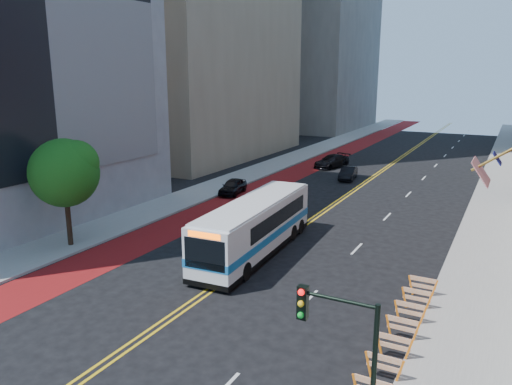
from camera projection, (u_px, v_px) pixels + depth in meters
The scene contains 14 objects.
ground at pixel (151, 331), 21.20m from camera, with size 160.00×160.00×0.00m, color black.
sidewalk_left at pixel (245, 176), 52.41m from camera, with size 4.00×140.00×0.15m, color gray.
sidewalk_right at pixel (497, 203), 41.57m from camera, with size 4.00×140.00×0.15m, color gray.
bus_lane_paint at pixel (279, 180), 50.67m from camera, with size 3.60×140.00×0.01m, color maroon.
center_line_inner at pixel (354, 188), 47.09m from camera, with size 0.14×140.00×0.01m, color gold.
center_line_outer at pixel (358, 189), 46.93m from camera, with size 0.14×140.00×0.01m, color gold.
lane_dashes at pixel (424, 178), 51.73m from camera, with size 0.14×98.20×0.01m.
construction_barriers at pixel (398, 334), 19.65m from camera, with size 1.42×10.91×1.00m.
street_tree at pixel (65, 170), 30.31m from camera, with size 4.20×4.20×6.70m.
traffic_signal at pixel (341, 348), 13.05m from camera, with size 2.21×0.34×5.07m.
transit_bus at pixel (256, 226), 29.99m from camera, with size 3.31×12.12×3.30m.
car_a at pixel (233, 186), 44.89m from camera, with size 1.61×4.00×1.36m, color black.
car_b at pixel (348, 173), 50.90m from camera, with size 1.38×3.96×1.30m, color black.
car_c at pixel (332, 161), 57.23m from camera, with size 2.04×5.01×1.46m, color black.
Camera 1 is at (12.88, -14.93, 10.75)m, focal length 35.00 mm.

